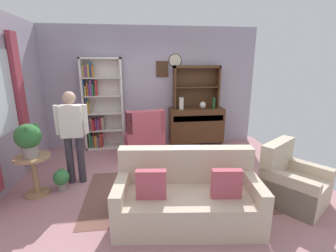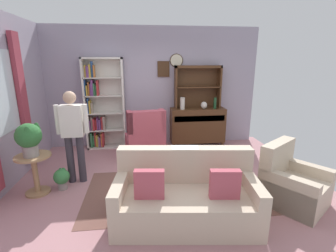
{
  "view_description": "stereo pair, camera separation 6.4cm",
  "coord_description": "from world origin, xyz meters",
  "px_view_note": "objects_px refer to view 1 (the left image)",
  "views": [
    {
      "loc": [
        -0.44,
        -3.76,
        2.02
      ],
      "look_at": [
        0.1,
        0.2,
        0.95
      ],
      "focal_mm": 26.03,
      "sensor_mm": 36.0,
      "label": 1
    },
    {
      "loc": [
        -0.38,
        -3.76,
        2.02
      ],
      "look_at": [
        0.1,
        0.2,
        0.95
      ],
      "focal_mm": 26.03,
      "sensor_mm": 36.0,
      "label": 2
    }
  ],
  "objects_px": {
    "sideboard_hutch": "(196,81)",
    "plant_stand": "(34,171)",
    "potted_plant_small": "(61,178)",
    "book_stack": "(170,164)",
    "bookshelf": "(100,106)",
    "sideboard": "(196,125)",
    "wingback_chair": "(145,139)",
    "potted_plant_large": "(28,138)",
    "vase_tall": "(181,103)",
    "armchair_floral": "(292,184)",
    "couch_floral": "(187,198)",
    "person_reading": "(73,131)",
    "vase_round": "(203,105)",
    "coffee_table": "(174,170)",
    "bottle_wine": "(214,103)"
  },
  "relations": [
    {
      "from": "sideboard_hutch",
      "to": "plant_stand",
      "type": "xyz_separation_m",
      "value": [
        -3.03,
        -2.06,
        -1.17
      ]
    },
    {
      "from": "potted_plant_small",
      "to": "book_stack",
      "type": "relative_size",
      "value": 1.66
    },
    {
      "from": "bookshelf",
      "to": "sideboard",
      "type": "relative_size",
      "value": 1.62
    },
    {
      "from": "plant_stand",
      "to": "book_stack",
      "type": "bearing_deg",
      "value": -4.59
    },
    {
      "from": "wingback_chair",
      "to": "potted_plant_large",
      "type": "distance_m",
      "value": 2.28
    },
    {
      "from": "bookshelf",
      "to": "vase_tall",
      "type": "relative_size",
      "value": 7.48
    },
    {
      "from": "sideboard_hutch",
      "to": "bookshelf",
      "type": "bearing_deg",
      "value": -179.34
    },
    {
      "from": "sideboard_hutch",
      "to": "vase_tall",
      "type": "bearing_deg",
      "value": -154.11
    },
    {
      "from": "sideboard",
      "to": "book_stack",
      "type": "xyz_separation_m",
      "value": [
        -0.95,
        -2.12,
        -0.05
      ]
    },
    {
      "from": "bookshelf",
      "to": "armchair_floral",
      "type": "distance_m",
      "value": 4.17
    },
    {
      "from": "couch_floral",
      "to": "person_reading",
      "type": "relative_size",
      "value": 1.21
    },
    {
      "from": "armchair_floral",
      "to": "plant_stand",
      "type": "xyz_separation_m",
      "value": [
        -3.79,
        0.73,
        0.1
      ]
    },
    {
      "from": "sideboard",
      "to": "vase_tall",
      "type": "distance_m",
      "value": 0.68
    },
    {
      "from": "vase_round",
      "to": "coffee_table",
      "type": "distance_m",
      "value": 2.39
    },
    {
      "from": "vase_round",
      "to": "person_reading",
      "type": "distance_m",
      "value": 3.05
    },
    {
      "from": "sideboard",
      "to": "couch_floral",
      "type": "height_order",
      "value": "sideboard"
    },
    {
      "from": "vase_tall",
      "to": "bottle_wine",
      "type": "distance_m",
      "value": 0.78
    },
    {
      "from": "sideboard",
      "to": "vase_round",
      "type": "bearing_deg",
      "value": -27.17
    },
    {
      "from": "sideboard",
      "to": "book_stack",
      "type": "height_order",
      "value": "sideboard"
    },
    {
      "from": "vase_tall",
      "to": "potted_plant_large",
      "type": "relative_size",
      "value": 0.55
    },
    {
      "from": "vase_round",
      "to": "potted_plant_large",
      "type": "distance_m",
      "value": 3.69
    },
    {
      "from": "book_stack",
      "to": "coffee_table",
      "type": "bearing_deg",
      "value": -11.84
    },
    {
      "from": "coffee_table",
      "to": "potted_plant_small",
      "type": "bearing_deg",
      "value": 171.63
    },
    {
      "from": "armchair_floral",
      "to": "bottle_wine",
      "type": "bearing_deg",
      "value": 98.15
    },
    {
      "from": "couch_floral",
      "to": "armchair_floral",
      "type": "height_order",
      "value": "couch_floral"
    },
    {
      "from": "bookshelf",
      "to": "couch_floral",
      "type": "relative_size",
      "value": 1.11
    },
    {
      "from": "sideboard_hutch",
      "to": "wingback_chair",
      "type": "bearing_deg",
      "value": -150.95
    },
    {
      "from": "book_stack",
      "to": "wingback_chair",
      "type": "bearing_deg",
      "value": 102.71
    },
    {
      "from": "plant_stand",
      "to": "vase_tall",
      "type": "bearing_deg",
      "value": 35.37
    },
    {
      "from": "couch_floral",
      "to": "potted_plant_large",
      "type": "height_order",
      "value": "potted_plant_large"
    },
    {
      "from": "vase_round",
      "to": "book_stack",
      "type": "xyz_separation_m",
      "value": [
        -1.08,
        -2.05,
        -0.55
      ]
    },
    {
      "from": "vase_tall",
      "to": "bottle_wine",
      "type": "relative_size",
      "value": 1.04
    },
    {
      "from": "wingback_chair",
      "to": "couch_floral",
      "type": "bearing_deg",
      "value": -78.79
    },
    {
      "from": "armchair_floral",
      "to": "potted_plant_small",
      "type": "bearing_deg",
      "value": 166.66
    },
    {
      "from": "couch_floral",
      "to": "wingback_chair",
      "type": "distance_m",
      "value": 2.32
    },
    {
      "from": "sideboard",
      "to": "person_reading",
      "type": "relative_size",
      "value": 0.83
    },
    {
      "from": "bottle_wine",
      "to": "wingback_chair",
      "type": "xyz_separation_m",
      "value": [
        -1.68,
        -0.52,
        -0.67
      ]
    },
    {
      "from": "couch_floral",
      "to": "potted_plant_large",
      "type": "bearing_deg",
      "value": 157.78
    },
    {
      "from": "potted_plant_large",
      "to": "plant_stand",
      "type": "bearing_deg",
      "value": 92.3
    },
    {
      "from": "potted_plant_large",
      "to": "person_reading",
      "type": "relative_size",
      "value": 0.33
    },
    {
      "from": "bookshelf",
      "to": "book_stack",
      "type": "distance_m",
      "value": 2.63
    },
    {
      "from": "potted_plant_large",
      "to": "potted_plant_small",
      "type": "bearing_deg",
      "value": 18.11
    },
    {
      "from": "sideboard_hutch",
      "to": "vase_tall",
      "type": "distance_m",
      "value": 0.66
    },
    {
      "from": "coffee_table",
      "to": "potted_plant_large",
      "type": "bearing_deg",
      "value": 176.05
    },
    {
      "from": "sideboard_hutch",
      "to": "armchair_floral",
      "type": "xyz_separation_m",
      "value": [
        0.76,
        -2.79,
        -1.27
      ]
    },
    {
      "from": "sideboard",
      "to": "potted_plant_large",
      "type": "xyz_separation_m",
      "value": [
        -3.03,
        -1.98,
        0.42
      ]
    },
    {
      "from": "bottle_wine",
      "to": "plant_stand",
      "type": "relative_size",
      "value": 0.43
    },
    {
      "from": "wingback_chair",
      "to": "coffee_table",
      "type": "bearing_deg",
      "value": -75.42
    },
    {
      "from": "plant_stand",
      "to": "potted_plant_large",
      "type": "relative_size",
      "value": 1.25
    },
    {
      "from": "bottle_wine",
      "to": "person_reading",
      "type": "relative_size",
      "value": 0.17
    }
  ]
}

